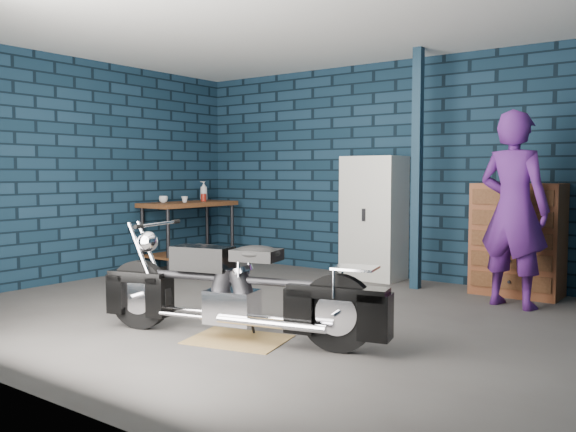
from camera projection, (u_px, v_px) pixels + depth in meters
name	position (u px, v px, depth m)	size (l,w,h in m)	color
ground	(272.00, 313.00, 5.69)	(6.00, 6.00, 0.00)	#484643
room_walls	(306.00, 113.00, 6.00)	(6.02, 5.01, 2.71)	#0E202F
support_post	(417.00, 170.00, 6.84)	(0.10, 0.10, 2.70)	#12283A
workbench	(189.00, 234.00, 8.50)	(0.60, 1.40, 0.91)	brown
drip_mat	(238.00, 339.00, 4.78)	(0.75, 0.56, 0.01)	olive
motorcycle	(238.00, 283.00, 4.75)	(2.06, 0.56, 0.91)	black
person	(514.00, 209.00, 5.92)	(0.70, 0.46, 1.91)	#501D6F
storage_bin	(202.00, 255.00, 8.69)	(0.45, 0.32, 0.28)	gray
locker	(374.00, 218.00, 7.51)	(0.71, 0.51, 1.52)	silver
tool_chest	(517.00, 240.00, 6.50)	(0.90, 0.50, 1.20)	brown
cup_a	(163.00, 199.00, 8.24)	(0.12, 0.12, 0.09)	beige
cup_b	(185.00, 199.00, 8.34)	(0.09, 0.09, 0.08)	beige
mug_red	(204.00, 197.00, 8.69)	(0.08, 0.08, 0.11)	maroon
bottle	(204.00, 191.00, 8.87)	(0.11, 0.11, 0.28)	gray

